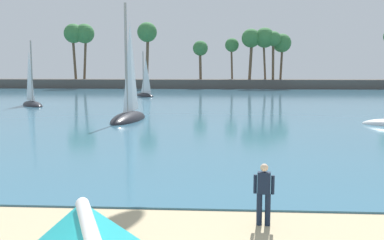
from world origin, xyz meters
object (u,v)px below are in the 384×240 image
(person_at_waterline, at_px, (264,192))
(sailboat_mid_bay, at_px, (145,92))
(sailboat_near_shore, at_px, (32,99))
(sailboat_toward_headland, at_px, (129,109))

(person_at_waterline, bearing_deg, sailboat_mid_bay, 103.07)
(sailboat_near_shore, bearing_deg, sailboat_toward_headland, -43.28)
(person_at_waterline, relative_size, sailboat_toward_headland, 0.17)
(person_at_waterline, xyz_separation_m, sailboat_mid_bay, (-11.95, 51.44, -0.22))
(sailboat_mid_bay, bearing_deg, person_at_waterline, -76.93)
(sailboat_mid_bay, height_order, sailboat_toward_headland, sailboat_toward_headland)
(sailboat_near_shore, distance_m, sailboat_toward_headland, 17.94)
(person_at_waterline, xyz_separation_m, sailboat_toward_headland, (-8.32, 22.86, 0.03))
(person_at_waterline, height_order, sailboat_mid_bay, sailboat_mid_bay)
(person_at_waterline, height_order, sailboat_near_shore, sailboat_near_shore)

